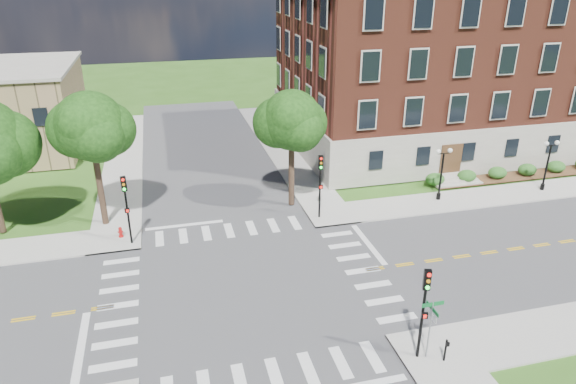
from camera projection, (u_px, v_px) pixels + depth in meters
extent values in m
plane|color=#2E5518|center=(247.00, 287.00, 29.82)|extent=(160.00, 160.00, 0.00)
cube|color=#3D3D3F|center=(247.00, 287.00, 29.82)|extent=(90.00, 12.00, 0.01)
cube|color=#3D3D3F|center=(247.00, 287.00, 29.82)|extent=(12.00, 90.00, 0.01)
cube|color=#9E9B93|center=(508.00, 194.00, 41.85)|extent=(34.00, 3.50, 0.12)
cube|color=#9E9B93|center=(283.00, 150.00, 51.93)|extent=(3.50, 34.00, 0.12)
cube|color=#9E9B93|center=(124.00, 163.00, 48.44)|extent=(3.50, 34.00, 0.12)
cube|color=silver|center=(368.00, 244.00, 34.46)|extent=(0.40, 5.50, 0.00)
cube|color=gray|center=(435.00, 121.00, 53.84)|extent=(30.00, 20.00, 4.20)
cube|color=maroon|center=(444.00, 42.00, 50.61)|extent=(29.55, 19.70, 11.80)
cube|color=#472D19|center=(451.00, 160.00, 44.19)|extent=(2.00, 0.10, 2.80)
cylinder|color=#2E2017|center=(101.00, 192.00, 36.04)|extent=(0.44, 0.44, 4.91)
sphere|color=black|center=(90.00, 126.00, 34.10)|extent=(4.68, 4.68, 4.68)
cylinder|color=#2E2017|center=(291.00, 177.00, 39.08)|extent=(0.44, 0.44, 4.53)
sphere|color=black|center=(292.00, 120.00, 37.27)|extent=(4.44, 4.44, 4.44)
cylinder|color=black|center=(421.00, 324.00, 23.63)|extent=(0.14, 0.14, 3.80)
cube|color=black|center=(427.00, 280.00, 22.66)|extent=(0.37, 0.30, 1.00)
cylinder|color=red|center=(429.00, 275.00, 22.41)|extent=(0.19, 0.10, 0.18)
cylinder|color=orange|center=(428.00, 281.00, 22.54)|extent=(0.19, 0.10, 0.18)
cylinder|color=#19E533|center=(428.00, 288.00, 22.68)|extent=(0.19, 0.10, 0.18)
cube|color=black|center=(425.00, 315.00, 23.22)|extent=(0.32, 0.20, 0.30)
cylinder|color=black|center=(320.00, 193.00, 37.15)|extent=(0.14, 0.14, 3.80)
cube|color=black|center=(321.00, 162.00, 36.18)|extent=(0.35, 0.27, 1.00)
cylinder|color=red|center=(321.00, 159.00, 35.93)|extent=(0.19, 0.08, 0.18)
cylinder|color=orange|center=(321.00, 163.00, 36.06)|extent=(0.19, 0.08, 0.18)
cylinder|color=#19E533|center=(321.00, 167.00, 36.20)|extent=(0.19, 0.08, 0.18)
cube|color=black|center=(321.00, 187.00, 36.75)|extent=(0.31, 0.16, 0.30)
cylinder|color=black|center=(128.00, 217.00, 33.61)|extent=(0.14, 0.14, 3.80)
cube|color=black|center=(124.00, 184.00, 32.64)|extent=(0.37, 0.31, 1.00)
cylinder|color=red|center=(123.00, 180.00, 32.39)|extent=(0.19, 0.10, 0.18)
cylinder|color=orange|center=(124.00, 185.00, 32.52)|extent=(0.19, 0.10, 0.18)
cylinder|color=#19E533|center=(124.00, 189.00, 32.66)|extent=(0.19, 0.10, 0.18)
cube|color=black|center=(127.00, 210.00, 33.21)|extent=(0.32, 0.21, 0.30)
cylinder|color=black|center=(438.00, 196.00, 40.73)|extent=(0.32, 0.32, 0.50)
cylinder|color=black|center=(441.00, 177.00, 40.06)|extent=(0.16, 0.16, 3.80)
cube|color=black|center=(444.00, 153.00, 39.27)|extent=(1.00, 0.06, 0.06)
sphere|color=white|center=(438.00, 151.00, 39.08)|extent=(0.36, 0.36, 0.36)
sphere|color=white|center=(450.00, 150.00, 39.31)|extent=(0.36, 0.36, 0.36)
cylinder|color=black|center=(542.00, 187.00, 42.46)|extent=(0.32, 0.32, 0.50)
cylinder|color=black|center=(546.00, 168.00, 41.80)|extent=(0.16, 0.16, 3.80)
cube|color=black|center=(551.00, 145.00, 41.01)|extent=(1.00, 0.06, 0.06)
sphere|color=white|center=(547.00, 144.00, 40.82)|extent=(0.36, 0.36, 0.36)
sphere|color=white|center=(557.00, 143.00, 41.04)|extent=(0.36, 0.36, 0.36)
cylinder|color=gray|center=(429.00, 330.00, 23.75)|extent=(0.07, 0.07, 3.10)
cube|color=#0C6128|center=(433.00, 304.00, 23.17)|extent=(1.10, 0.03, 0.20)
cube|color=#0C6128|center=(432.00, 309.00, 23.27)|extent=(0.03, 1.10, 0.20)
cube|color=silver|center=(432.00, 317.00, 23.46)|extent=(0.03, 0.75, 0.25)
cylinder|color=black|center=(445.00, 350.00, 23.89)|extent=(0.10, 0.10, 1.20)
cube|color=black|center=(448.00, 344.00, 23.60)|extent=(0.14, 0.08, 0.22)
cylinder|color=#A10D0C|center=(121.00, 236.00, 35.12)|extent=(0.32, 0.32, 0.10)
cylinder|color=#A10D0C|center=(121.00, 233.00, 35.02)|extent=(0.22, 0.22, 0.60)
sphere|color=#A10D0C|center=(120.00, 229.00, 34.88)|extent=(0.24, 0.24, 0.24)
cylinder|color=#A10D0C|center=(121.00, 232.00, 34.98)|extent=(0.35, 0.12, 0.12)
cylinder|color=#A10D0C|center=(121.00, 232.00, 34.98)|extent=(0.12, 0.35, 0.12)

